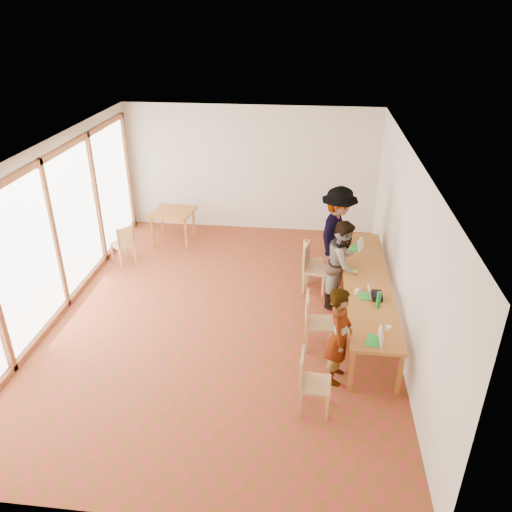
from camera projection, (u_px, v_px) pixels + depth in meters
The scene contains 25 objects.
ground at pixel (224, 316), 9.00m from camera, with size 8.00×8.00×0.00m, color maroon.
wall_back at pixel (251, 169), 11.86m from camera, with size 6.00×0.10×3.00m, color beige.
wall_front at pixel (147, 418), 4.78m from camera, with size 6.00×0.10×3.00m, color beige.
wall_right at pixel (405, 250), 8.01m from camera, with size 0.10×8.00×3.00m, color beige.
window_wall at pixel (52, 232), 8.62m from camera, with size 0.10×8.00×3.00m, color white.
ceiling at pixel (218, 151), 7.63m from camera, with size 6.00×8.00×0.04m, color white.
communal_table at pixel (367, 283), 8.65m from camera, with size 0.80×4.00×0.75m.
side_table at pixel (173, 214), 11.52m from camera, with size 0.90×0.90×0.75m.
chair_near at pixel (308, 376), 6.72m from camera, with size 0.44×0.44×0.48m.
chair_mid at pixel (313, 316), 7.96m from camera, with size 0.46×0.46×0.51m.
chair_far at pixel (311, 263), 9.57m from camera, with size 0.53×0.53×0.51m.
chair_empty at pixel (310, 258), 9.89m from camera, with size 0.47×0.47×0.45m.
chair_spare at pixel (124, 241), 10.57m from camera, with size 0.58×0.58×0.47m.
person_near at pixel (339, 336), 7.17m from camera, with size 0.57×0.37×1.55m, color gray.
person_mid at pixel (343, 264), 9.02m from camera, with size 0.81×0.63×1.66m, color gray.
person_far at pixel (337, 234), 9.85m from camera, with size 1.25×0.72×1.93m, color gray.
laptop_near at pixel (377, 339), 7.05m from camera, with size 0.28×0.31×0.23m.
laptop_mid at pixel (367, 294), 8.13m from camera, with size 0.19×0.23×0.18m.
laptop_far at pixel (358, 246), 9.70m from camera, with size 0.32×0.33×0.23m.
yellow_mug at pixel (355, 271), 8.83m from camera, with size 0.11×0.11×0.09m, color yellow.
green_bottle at pixel (379, 300), 7.81m from camera, with size 0.07×0.07×0.28m, color #168133.
clear_glass at pixel (357, 292), 8.22m from camera, with size 0.07×0.07×0.09m, color silver.
condiment_cup at pixel (389, 328), 7.33m from camera, with size 0.08×0.08×0.06m, color white.
pink_phone at pixel (361, 288), 8.38m from camera, with size 0.05×0.10×0.01m, color #D94C79.
black_pouch at pixel (377, 296), 8.10m from camera, with size 0.16×0.26×0.09m, color black.
Camera 1 is at (1.44, -7.40, 5.06)m, focal length 35.00 mm.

